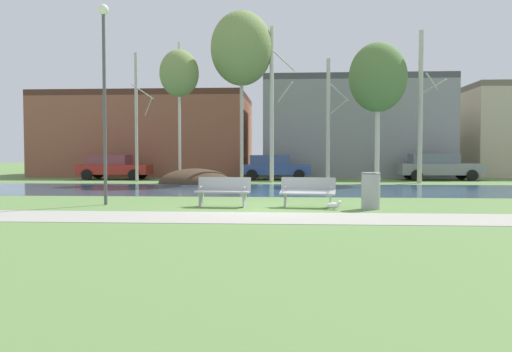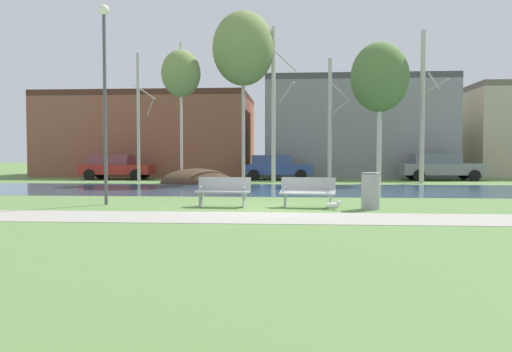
# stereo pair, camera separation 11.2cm
# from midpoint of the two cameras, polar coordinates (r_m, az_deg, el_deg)

# --- Properties ---
(ground_plane) EXTENTS (120.00, 120.00, 0.00)m
(ground_plane) POSITION_cam_midpoint_polar(r_m,az_deg,el_deg) (24.60, 2.33, -1.16)
(ground_plane) COLOR #5B7F42
(paved_path_strip) EXTENTS (60.00, 2.25, 0.01)m
(paved_path_strip) POSITION_cam_midpoint_polar(r_m,az_deg,el_deg) (12.60, 0.60, -4.65)
(paved_path_strip) COLOR #9E998E
(paved_path_strip) RESTS_ON ground
(river_band) EXTENTS (80.00, 7.65, 0.01)m
(river_band) POSITION_cam_midpoint_polar(r_m,az_deg,el_deg) (22.39, 2.15, -1.51)
(river_band) COLOR #33516B
(river_band) RESTS_ON ground
(soil_mound) EXTENTS (3.87, 3.55, 1.55)m
(soil_mound) POSITION_cam_midpoint_polar(r_m,az_deg,el_deg) (27.67, -6.48, -0.77)
(soil_mound) COLOR #423021
(soil_mound) RESTS_ON ground
(bench_left) EXTENTS (1.65, 0.73, 0.87)m
(bench_left) POSITION_cam_midpoint_polar(r_m,az_deg,el_deg) (15.22, -3.47, -1.65)
(bench_left) COLOR #9EA0A3
(bench_left) RESTS_ON ground
(bench_right) EXTENTS (1.65, 0.73, 0.87)m
(bench_right) POSITION_cam_midpoint_polar(r_m,az_deg,el_deg) (15.09, 5.98, -1.70)
(bench_right) COLOR #9EA0A3
(bench_right) RESTS_ON ground
(trash_bin) EXTENTS (0.55, 0.55, 1.04)m
(trash_bin) POSITION_cam_midpoint_polar(r_m,az_deg,el_deg) (14.88, 12.82, -1.55)
(trash_bin) COLOR #999B9E
(trash_bin) RESTS_ON ground
(seagull) EXTENTS (0.46, 0.17, 0.26)m
(seagull) POSITION_cam_midpoint_polar(r_m,az_deg,el_deg) (14.55, 8.86, -3.21)
(seagull) COLOR white
(seagull) RESTS_ON ground
(streetlamp) EXTENTS (0.32, 0.32, 6.09)m
(streetlamp) POSITION_cam_midpoint_polar(r_m,az_deg,el_deg) (16.59, -16.27, 10.79)
(streetlamp) COLOR #4C4C51
(streetlamp) RESTS_ON ground
(birch_far_left) EXTENTS (1.11, 1.92, 7.13)m
(birch_far_left) POSITION_cam_midpoint_polar(r_m,az_deg,el_deg) (29.38, -12.78, 6.43)
(birch_far_left) COLOR #BCB7A8
(birch_far_left) RESTS_ON ground
(birch_left) EXTENTS (2.11, 2.11, 7.55)m
(birch_left) POSITION_cam_midpoint_polar(r_m,az_deg,el_deg) (28.45, -8.21, 11.14)
(birch_left) COLOR beige
(birch_left) RESTS_ON ground
(birch_center_left) EXTENTS (3.34, 3.34, 9.33)m
(birch_center_left) POSITION_cam_midpoint_polar(r_m,az_deg,el_deg) (28.68, -1.31, 13.94)
(birch_center_left) COLOR #BCB7A8
(birch_center_left) RESTS_ON ground
(birch_center) EXTENTS (1.39, 2.40, 8.41)m
(birch_center) POSITION_cam_midpoint_polar(r_m,az_deg,el_deg) (28.02, 2.14, 8.05)
(birch_center) COLOR beige
(birch_center) RESTS_ON ground
(birch_center_right) EXTENTS (1.16, 2.03, 6.50)m
(birch_center_right) POSITION_cam_midpoint_polar(r_m,az_deg,el_deg) (27.16, 8.37, 6.15)
(birch_center_right) COLOR #BCB7A8
(birch_center_right) RESTS_ON ground
(birch_right) EXTENTS (3.03, 3.03, 7.41)m
(birch_right) POSITION_cam_midpoint_polar(r_m,az_deg,el_deg) (28.18, 13.68, 10.57)
(birch_right) COLOR beige
(birch_right) RESTS_ON ground
(birch_far_right) EXTENTS (1.43, 2.16, 8.05)m
(birch_far_right) POSITION_cam_midpoint_polar(r_m,az_deg,el_deg) (28.73, 18.15, 7.39)
(birch_far_right) COLOR #BCB7A8
(birch_far_right) RESTS_ON ground
(parked_van_nearest_red) EXTENTS (4.28, 2.16, 1.50)m
(parked_van_nearest_red) POSITION_cam_midpoint_polar(r_m,az_deg,el_deg) (32.40, -15.22, 1.03)
(parked_van_nearest_red) COLOR maroon
(parked_van_nearest_red) RESTS_ON ground
(parked_sedan_second_blue) EXTENTS (4.21, 2.12, 1.48)m
(parked_sedan_second_blue) POSITION_cam_midpoint_polar(r_m,az_deg,el_deg) (30.87, 2.30, 1.03)
(parked_sedan_second_blue) COLOR #2D4793
(parked_sedan_second_blue) RESTS_ON ground
(parked_hatch_third_grey) EXTENTS (4.78, 2.04, 1.57)m
(parked_hatch_third_grey) POSITION_cam_midpoint_polar(r_m,az_deg,el_deg) (32.14, 19.85, 1.01)
(parked_hatch_third_grey) COLOR slate
(parked_hatch_third_grey) RESTS_ON ground
(building_brick_low) EXTENTS (14.33, 8.99, 5.76)m
(building_brick_low) POSITION_cam_midpoint_polar(r_m,az_deg,el_deg) (38.53, -11.35, 4.41)
(building_brick_low) COLOR brown
(building_brick_low) RESTS_ON ground
(building_grey_warehouse) EXTENTS (12.24, 6.76, 6.67)m
(building_grey_warehouse) POSITION_cam_midpoint_polar(r_m,az_deg,el_deg) (36.33, 11.11, 5.24)
(building_grey_warehouse) COLOR gray
(building_grey_warehouse) RESTS_ON ground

